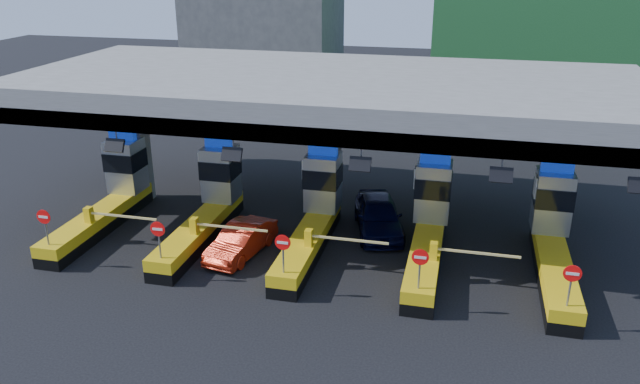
# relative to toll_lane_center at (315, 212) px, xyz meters

# --- Properties ---
(ground) EXTENTS (120.00, 120.00, 0.00)m
(ground) POSITION_rel_toll_lane_center_xyz_m (-0.00, -0.28, -1.40)
(ground) COLOR black
(ground) RESTS_ON ground
(toll_canopy) EXTENTS (28.00, 12.09, 7.00)m
(toll_canopy) POSITION_rel_toll_lane_center_xyz_m (-0.00, 2.59, 4.74)
(toll_canopy) COLOR slate
(toll_canopy) RESTS_ON ground
(toll_lane_far_left) EXTENTS (4.43, 8.00, 4.16)m
(toll_lane_far_left) POSITION_rel_toll_lane_center_xyz_m (-10.00, 0.00, 0.00)
(toll_lane_far_left) COLOR black
(toll_lane_far_left) RESTS_ON ground
(toll_lane_left) EXTENTS (4.43, 8.00, 4.16)m
(toll_lane_left) POSITION_rel_toll_lane_center_xyz_m (-5.00, 0.00, 0.00)
(toll_lane_left) COLOR black
(toll_lane_left) RESTS_ON ground
(toll_lane_center) EXTENTS (4.43, 8.00, 4.16)m
(toll_lane_center) POSITION_rel_toll_lane_center_xyz_m (0.00, 0.00, 0.00)
(toll_lane_center) COLOR black
(toll_lane_center) RESTS_ON ground
(toll_lane_right) EXTENTS (4.43, 8.00, 4.16)m
(toll_lane_right) POSITION_rel_toll_lane_center_xyz_m (5.00, 0.00, 0.00)
(toll_lane_right) COLOR black
(toll_lane_right) RESTS_ON ground
(toll_lane_far_right) EXTENTS (4.43, 8.00, 4.16)m
(toll_lane_far_right) POSITION_rel_toll_lane_center_xyz_m (10.00, 0.00, 0.00)
(toll_lane_far_right) COLOR black
(toll_lane_far_right) RESTS_ON ground
(van) EXTENTS (3.20, 5.28, 1.68)m
(van) POSITION_rel_toll_lane_center_xyz_m (2.60, 1.65, -0.56)
(van) COLOR black
(van) RESTS_ON ground
(red_car) EXTENTS (2.14, 4.28, 1.35)m
(red_car) POSITION_rel_toll_lane_center_xyz_m (-2.74, -2.04, -0.72)
(red_car) COLOR #A71E0C
(red_car) RESTS_ON ground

